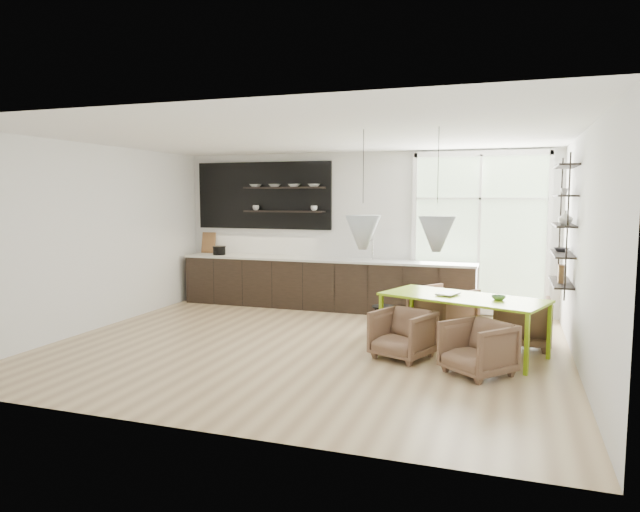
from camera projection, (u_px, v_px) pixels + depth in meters
The scene contains 11 objects.
room at pixel (365, 238), 8.65m from camera, with size 7.02×6.01×2.91m.
kitchen_run at pixel (320, 276), 10.65m from camera, with size 5.54×0.69×2.75m.
right_shelving at pixel (563, 229), 7.82m from camera, with size 0.26×1.22×1.90m.
dining_table at pixel (463, 300), 7.58m from camera, with size 2.30×1.61×0.77m.
armchair_back_left at pixel (443, 311), 8.63m from camera, with size 0.78×0.81×0.73m, color brown.
armchair_back_right at pixel (522, 322), 7.95m from camera, with size 0.75×0.77×0.70m, color brown.
armchair_front_left at pixel (403, 334), 7.38m from camera, with size 0.67×0.69×0.63m, color brown.
armchair_front_right at pixel (478, 348), 6.69m from camera, with size 0.68×0.70×0.64m, color brown.
wire_stool at pixel (383, 317), 8.52m from camera, with size 0.36×0.36×0.46m.
table_book at pixel (440, 293), 7.75m from camera, with size 0.23×0.31×0.03m, color white.
table_bowl at pixel (499, 298), 7.31m from camera, with size 0.18×0.18×0.06m, color #557F4B.
Camera 1 is at (2.70, -7.30, 2.11)m, focal length 32.00 mm.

